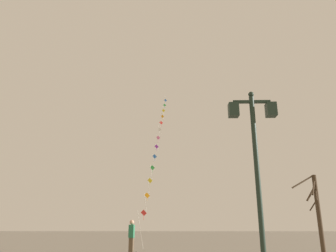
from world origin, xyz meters
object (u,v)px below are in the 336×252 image
at_px(twin_lantern_lamp_post, 255,145).
at_px(kite_flyer, 131,237).
at_px(bare_tree, 318,211).
at_px(kite_train, 157,143).

relative_size(twin_lantern_lamp_post, kite_flyer, 3.01).
bearing_deg(kite_flyer, bare_tree, -85.21).
relative_size(twin_lantern_lamp_post, kite_train, 0.27).
bearing_deg(bare_tree, kite_train, 128.84).
height_order(kite_flyer, bare_tree, bare_tree).
relative_size(kite_train, bare_tree, 4.81).
distance_m(twin_lantern_lamp_post, kite_flyer, 9.30).
bearing_deg(kite_train, twin_lantern_lamp_post, -78.67).
bearing_deg(kite_flyer, kite_train, -0.03).
bearing_deg(kite_train, bare_tree, -51.16).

